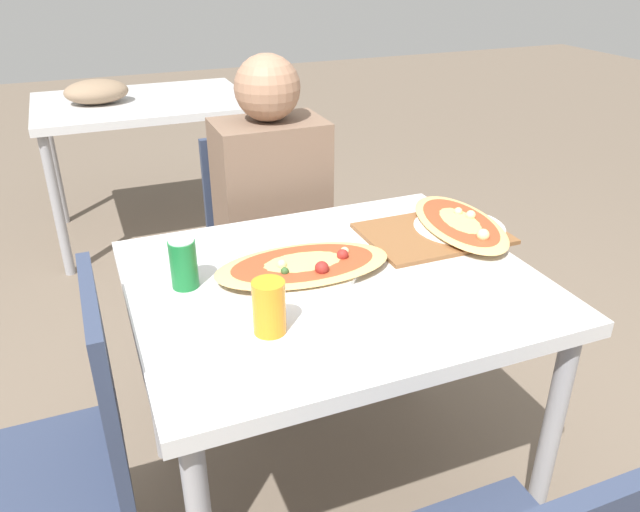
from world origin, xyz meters
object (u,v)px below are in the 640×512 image
(chair_far_seated, at_px, (265,245))
(pizza_main, at_px, (304,266))
(drink_glass, at_px, (269,307))
(soda_can, at_px, (184,264))
(person_seated, at_px, (273,204))
(pizza_second, at_px, (460,224))
(chair_side_left, at_px, (64,455))
(dining_table, at_px, (334,307))

(chair_far_seated, height_order, pizza_main, chair_far_seated)
(drink_glass, bearing_deg, soda_can, 116.25)
(person_seated, height_order, pizza_second, person_seated)
(chair_side_left, height_order, drink_glass, chair_side_left)
(soda_can, bearing_deg, chair_side_left, -150.66)
(pizza_main, bearing_deg, pizza_second, 7.99)
(chair_side_left, xyz_separation_m, pizza_main, (0.63, 0.14, 0.28))
(dining_table, relative_size, person_seated, 0.82)
(chair_far_seated, distance_m, pizza_main, 0.77)
(pizza_second, bearing_deg, chair_far_seated, 122.62)
(pizza_main, bearing_deg, chair_side_left, -167.33)
(chair_side_left, distance_m, person_seated, 1.06)
(chair_side_left, relative_size, pizza_main, 1.92)
(soda_can, bearing_deg, chair_far_seated, 58.67)
(chair_far_seated, height_order, drink_glass, chair_far_seated)
(chair_far_seated, distance_m, person_seated, 0.24)
(dining_table, bearing_deg, chair_side_left, -172.49)
(drink_glass, bearing_deg, person_seated, 71.58)
(chair_far_seated, relative_size, pizza_second, 1.98)
(drink_glass, bearing_deg, dining_table, 37.11)
(chair_side_left, relative_size, pizza_second, 1.98)
(chair_far_seated, distance_m, drink_glass, 1.01)
(person_seated, bearing_deg, dining_table, 85.89)
(soda_can, distance_m, pizza_second, 0.81)
(dining_table, relative_size, drink_glass, 8.15)
(person_seated, bearing_deg, chair_side_left, 44.84)
(chair_side_left, relative_size, soda_can, 7.21)
(person_seated, bearing_deg, pizza_second, 128.04)
(person_seated, distance_m, soda_can, 0.68)
(person_seated, relative_size, pizza_second, 2.68)
(pizza_second, bearing_deg, pizza_main, -172.01)
(chair_side_left, bearing_deg, dining_table, -82.49)
(pizza_main, distance_m, pizza_second, 0.52)
(chair_side_left, distance_m, pizza_main, 0.70)
(dining_table, distance_m, person_seated, 0.64)
(dining_table, relative_size, pizza_second, 2.20)
(pizza_main, height_order, pizza_second, same)
(pizza_main, relative_size, drink_glass, 3.81)
(chair_far_seated, height_order, chair_side_left, same)
(soda_can, bearing_deg, person_seated, 53.58)
(chair_far_seated, relative_size, pizza_main, 1.92)
(pizza_main, bearing_deg, soda_can, 170.88)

